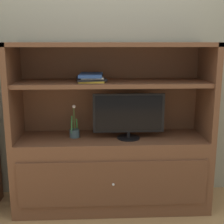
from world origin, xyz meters
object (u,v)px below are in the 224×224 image
(media_console, at_px, (112,156))
(potted_plant, at_px, (74,132))
(magazine_stack, at_px, (91,78))
(tv_monitor, at_px, (129,115))

(media_console, bearing_deg, potted_plant, 179.03)
(media_console, distance_m, magazine_stack, 0.77)
(potted_plant, distance_m, magazine_stack, 0.53)
(media_console, height_order, magazine_stack, media_console)
(media_console, relative_size, tv_monitor, 2.78)
(media_console, xyz_separation_m, tv_monitor, (0.15, -0.05, 0.41))
(media_console, bearing_deg, magazine_stack, -177.36)
(tv_monitor, relative_size, magazine_stack, 1.96)
(potted_plant, bearing_deg, tv_monitor, -6.96)
(tv_monitor, height_order, potted_plant, tv_monitor)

